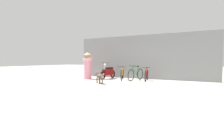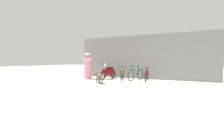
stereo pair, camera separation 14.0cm
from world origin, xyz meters
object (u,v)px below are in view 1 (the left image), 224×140
stray_dog (99,76)px  person_in_robes (88,65)px  bicycle_0 (122,74)px  bicycle_2 (146,75)px  motorcycle (108,72)px  bicycle_1 (136,74)px

stray_dog → person_in_robes: bearing=3.0°
bicycle_0 → bicycle_2: size_ratio=1.01×
bicycle_0 → motorcycle: motorcycle is taller
bicycle_1 → person_in_robes: person_in_robes is taller
bicycle_1 → person_in_robes: (-3.02, -0.72, 0.50)m
bicycle_0 → bicycle_2: (1.44, 0.25, -0.01)m
bicycle_0 → bicycle_2: 1.46m
motorcycle → bicycle_0: bearing=81.2°
bicycle_0 → bicycle_1: bicycle_1 is taller
bicycle_2 → person_in_robes: person_in_robes is taller
bicycle_1 → bicycle_2: bicycle_1 is taller
bicycle_0 → motorcycle: size_ratio=0.90×
bicycle_0 → motorcycle: 1.14m
stray_dog → motorcycle: bearing=-29.8°
bicycle_0 → person_in_robes: bearing=-97.4°
stray_dog → person_in_robes: (-1.81, 1.51, 0.48)m
bicycle_0 → stray_dog: bicycle_0 is taller
bicycle_2 → motorcycle: (-2.55, -0.02, 0.08)m
bicycle_1 → motorcycle: motorcycle is taller
person_in_robes → bicycle_1: bearing=-136.6°
bicycle_0 → person_in_robes: person_in_robes is taller
bicycle_0 → stray_dog: (-0.42, -1.98, 0.04)m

